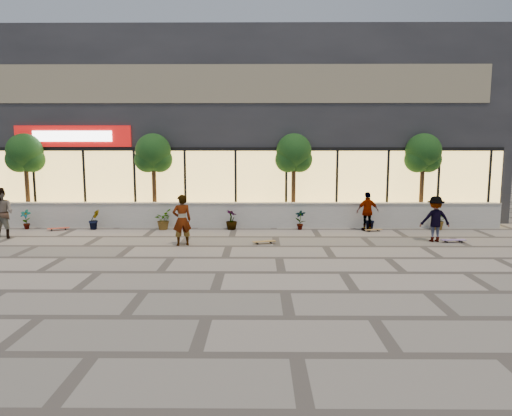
{
  "coord_description": "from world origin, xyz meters",
  "views": [
    {
      "loc": [
        1.04,
        -11.84,
        3.31
      ],
      "look_at": [
        0.92,
        3.32,
        1.3
      ],
      "focal_mm": 32.0,
      "sensor_mm": 36.0,
      "label": 1
    }
  ],
  "objects_px": {
    "skater_center": "(182,220)",
    "skateboard_center": "(264,242)",
    "tree_midwest": "(153,155)",
    "skater_right_far": "(435,219)",
    "skateboard_right_near": "(373,230)",
    "skater_right_near": "(368,211)",
    "tree_west": "(25,155)",
    "skateboard_left": "(59,228)",
    "tree_mideast": "(294,155)",
    "tree_east": "(423,155)",
    "skater_left": "(1,213)",
    "skateboard_right_far": "(453,240)"
  },
  "relations": [
    {
      "from": "skateboard_right_near",
      "to": "skateboard_right_far",
      "type": "distance_m",
      "value": 3.11
    },
    {
      "from": "skater_center",
      "to": "tree_mideast",
      "type": "bearing_deg",
      "value": -153.44
    },
    {
      "from": "tree_west",
      "to": "skater_right_far",
      "type": "distance_m",
      "value": 16.79
    },
    {
      "from": "skater_right_far",
      "to": "skater_right_near",
      "type": "bearing_deg",
      "value": -47.05
    },
    {
      "from": "tree_midwest",
      "to": "tree_mideast",
      "type": "xyz_separation_m",
      "value": [
        6.0,
        0.0,
        0.0
      ]
    },
    {
      "from": "skater_center",
      "to": "skater_right_far",
      "type": "xyz_separation_m",
      "value": [
        8.85,
        0.72,
        -0.06
      ]
    },
    {
      "from": "tree_midwest",
      "to": "skater_center",
      "type": "relative_size",
      "value": 2.25
    },
    {
      "from": "skater_left",
      "to": "tree_west",
      "type": "bearing_deg",
      "value": 107.43
    },
    {
      "from": "skateboard_right_near",
      "to": "skater_right_near",
      "type": "bearing_deg",
      "value": 124.03
    },
    {
      "from": "tree_west",
      "to": "skateboard_right_near",
      "type": "bearing_deg",
      "value": -6.45
    },
    {
      "from": "skater_right_near",
      "to": "skateboard_center",
      "type": "height_order",
      "value": "skater_right_near"
    },
    {
      "from": "skater_right_near",
      "to": "skater_right_far",
      "type": "bearing_deg",
      "value": 122.15
    },
    {
      "from": "skater_right_far",
      "to": "skateboard_center",
      "type": "relative_size",
      "value": 1.95
    },
    {
      "from": "tree_mideast",
      "to": "skater_right_near",
      "type": "height_order",
      "value": "tree_mideast"
    },
    {
      "from": "skater_center",
      "to": "skateboard_center",
      "type": "xyz_separation_m",
      "value": [
        2.79,
        0.26,
        -0.79
      ]
    },
    {
      "from": "tree_midwest",
      "to": "skater_right_near",
      "type": "bearing_deg",
      "value": -9.35
    },
    {
      "from": "tree_west",
      "to": "skateboard_right_far",
      "type": "distance_m",
      "value": 17.52
    },
    {
      "from": "tree_west",
      "to": "skater_left",
      "type": "relative_size",
      "value": 2.09
    },
    {
      "from": "skater_center",
      "to": "skater_left",
      "type": "bearing_deg",
      "value": -29.08
    },
    {
      "from": "tree_midwest",
      "to": "skateboard_right_far",
      "type": "bearing_deg",
      "value": -18.22
    },
    {
      "from": "skater_right_far",
      "to": "skateboard_center",
      "type": "xyz_separation_m",
      "value": [
        -6.06,
        -0.46,
        -0.73
      ]
    },
    {
      "from": "tree_west",
      "to": "skateboard_center",
      "type": "xyz_separation_m",
      "value": [
        10.2,
        -4.03,
        -2.9
      ]
    },
    {
      "from": "tree_west",
      "to": "skateboard_right_near",
      "type": "height_order",
      "value": "tree_west"
    },
    {
      "from": "skater_left",
      "to": "skateboard_right_near",
      "type": "xyz_separation_m",
      "value": [
        13.96,
        1.53,
        -0.87
      ]
    },
    {
      "from": "skateboard_right_far",
      "to": "skateboard_right_near",
      "type": "bearing_deg",
      "value": 134.14
    },
    {
      "from": "tree_mideast",
      "to": "tree_midwest",
      "type": "bearing_deg",
      "value": 180.0
    },
    {
      "from": "tree_west",
      "to": "skateboard_left",
      "type": "bearing_deg",
      "value": -37.86
    },
    {
      "from": "tree_mideast",
      "to": "skater_right_near",
      "type": "bearing_deg",
      "value": -26.99
    },
    {
      "from": "skater_center",
      "to": "tree_west",
      "type": "bearing_deg",
      "value": -49.88
    },
    {
      "from": "tree_east",
      "to": "skateboard_right_far",
      "type": "relative_size",
      "value": 4.51
    },
    {
      "from": "skater_right_near",
      "to": "skater_right_far",
      "type": "relative_size",
      "value": 0.97
    },
    {
      "from": "tree_east",
      "to": "skateboard_center",
      "type": "bearing_deg",
      "value": -149.33
    },
    {
      "from": "skateboard_center",
      "to": "skateboard_right_near",
      "type": "height_order",
      "value": "skateboard_center"
    },
    {
      "from": "skater_left",
      "to": "skateboard_center",
      "type": "xyz_separation_m",
      "value": [
        9.58,
        -0.85,
        -0.86
      ]
    },
    {
      "from": "tree_mideast",
      "to": "skater_left",
      "type": "xyz_separation_m",
      "value": [
        -10.88,
        -3.18,
        -2.05
      ]
    },
    {
      "from": "skater_center",
      "to": "skater_right_far",
      "type": "distance_m",
      "value": 8.88
    },
    {
      "from": "tree_east",
      "to": "skateboard_right_far",
      "type": "xyz_separation_m",
      "value": [
        -0.13,
        -3.74,
        -2.9
      ]
    },
    {
      "from": "skater_left",
      "to": "skater_right_near",
      "type": "distance_m",
      "value": 13.86
    },
    {
      "from": "tree_mideast",
      "to": "tree_east",
      "type": "distance_m",
      "value": 5.5
    },
    {
      "from": "skater_right_near",
      "to": "skateboard_right_far",
      "type": "bearing_deg",
      "value": 128.02
    },
    {
      "from": "tree_west",
      "to": "skater_right_near",
      "type": "height_order",
      "value": "tree_west"
    },
    {
      "from": "skater_center",
      "to": "skateboard_center",
      "type": "distance_m",
      "value": 2.92
    },
    {
      "from": "skater_right_near",
      "to": "skater_right_far",
      "type": "xyz_separation_m",
      "value": [
        1.89,
        -2.12,
        0.03
      ]
    },
    {
      "from": "skateboard_right_far",
      "to": "tree_midwest",
      "type": "bearing_deg",
      "value": 158.33
    },
    {
      "from": "skateboard_right_near",
      "to": "skateboard_left",
      "type": "bearing_deg",
      "value": 165.3
    },
    {
      "from": "tree_midwest",
      "to": "skater_center",
      "type": "xyz_separation_m",
      "value": [
        1.9,
        -4.29,
        -2.11
      ]
    },
    {
      "from": "skater_left",
      "to": "skater_right_near",
      "type": "bearing_deg",
      "value": 13.55
    },
    {
      "from": "skater_right_near",
      "to": "skateboard_center",
      "type": "relative_size",
      "value": 1.88
    },
    {
      "from": "tree_mideast",
      "to": "skateboard_left",
      "type": "bearing_deg",
      "value": -171.09
    },
    {
      "from": "tree_midwest",
      "to": "skater_right_far",
      "type": "xyz_separation_m",
      "value": [
        10.76,
        -3.58,
        -2.18
      ]
    }
  ]
}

